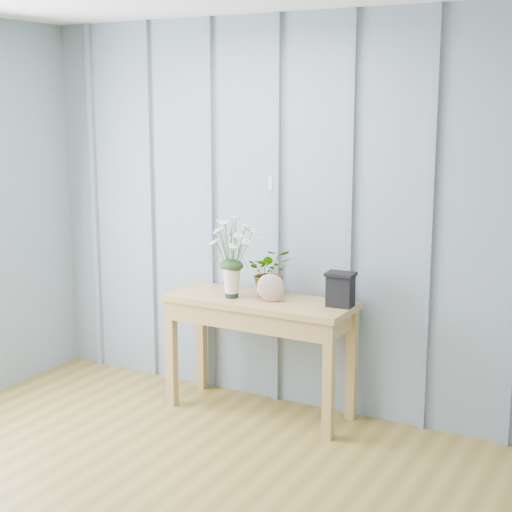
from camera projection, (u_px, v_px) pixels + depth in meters
The scene contains 6 objects.
room_shell at pixel (195, 96), 3.62m from camera, with size 4.00×4.50×2.50m.
sideboard at pixel (260, 316), 4.93m from camera, with size 1.20×0.45×0.75m.
daisy_vase at pixel (231, 245), 4.87m from camera, with size 0.38×0.29×0.53m.
spider_plant at pixel (270, 272), 4.94m from camera, with size 0.28×0.24×0.31m, color #183315.
felt_disc_vessel at pixel (271, 288), 4.80m from camera, with size 0.18×0.05×0.18m, color brown.
carved_box at pixel (340, 289), 4.70m from camera, with size 0.18×0.14×0.21m.
Camera 1 is at (2.02, -2.19, 1.96)m, focal length 55.00 mm.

